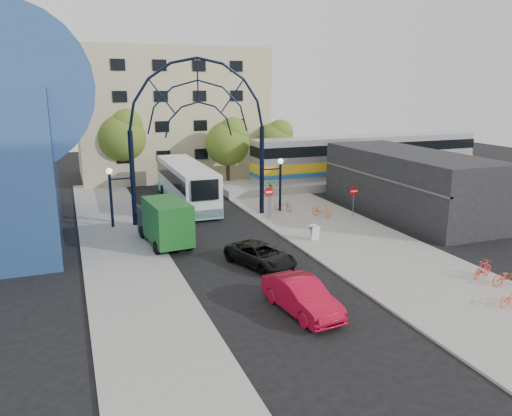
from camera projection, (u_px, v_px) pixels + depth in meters
name	position (u px, v px, depth m)	size (l,w,h in m)	color
ground	(271.00, 286.00, 25.76)	(120.00, 120.00, 0.00)	black
sidewalk_east	(362.00, 245.00, 32.14)	(8.00, 56.00, 0.12)	gray
plaza_west	(128.00, 263.00, 28.95)	(5.00, 50.00, 0.12)	gray
gateway_arch	(198.00, 107.00, 36.41)	(13.64, 0.44, 12.10)	black
stop_sign	(269.00, 195.00, 37.83)	(0.80, 0.07, 2.50)	slate
do_not_enter_sign	(354.00, 194.00, 38.16)	(0.76, 0.07, 2.48)	slate
street_name_sign	(271.00, 191.00, 38.48)	(0.70, 0.70, 2.80)	slate
sandwich_board	(315.00, 231.00, 32.94)	(0.55, 0.61, 0.99)	white
commercial_block_east	(408.00, 183.00, 39.76)	(6.00, 16.00, 5.00)	black
apartment_block	(170.00, 113.00, 56.50)	(20.00, 12.10, 14.00)	#C8B68B
train_platform	(366.00, 180.00, 52.53)	(32.00, 5.00, 0.80)	gray
train_car	(368.00, 156.00, 51.93)	(25.10, 3.05, 4.20)	#B7B7BC
tree_north_a	(229.00, 141.00, 50.29)	(4.48, 4.48, 7.00)	#382314
tree_north_b	(122.00, 134.00, 50.32)	(5.12, 5.12, 8.00)	#382314
tree_north_c	(276.00, 140.00, 54.26)	(4.16, 4.16, 6.50)	#382314
city_bus	(186.00, 184.00, 42.96)	(3.17, 12.95, 3.54)	white
green_truck	(164.00, 222.00, 32.23)	(2.76, 6.21, 3.05)	black
black_suv	(261.00, 255.00, 28.54)	(2.15, 4.66, 1.29)	black
red_sedan	(302.00, 296.00, 22.66)	(1.67, 4.78, 1.57)	#B00A27
bike_near_a	(283.00, 205.00, 40.70)	(0.61, 1.75, 0.92)	#F05830
bike_near_b	(322.00, 210.00, 38.83)	(0.52, 1.84, 1.11)	orange
bike_far_a	(509.00, 277.00, 25.46)	(0.64, 1.83, 0.96)	#D5432A
bike_far_b	(483.00, 269.00, 26.52)	(0.45, 1.61, 0.97)	red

